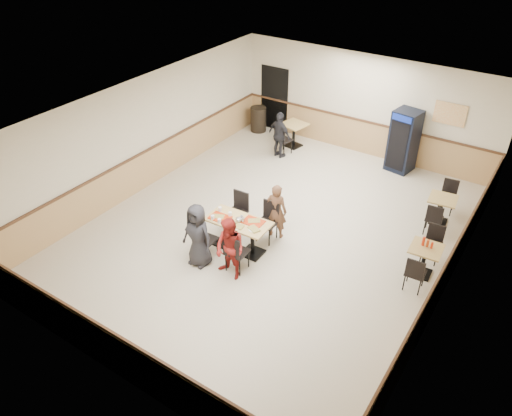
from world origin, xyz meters
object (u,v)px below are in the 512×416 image
Objects in this scene: lone_diner at (280,135)px; back_table at (294,131)px; diner_man_opposite at (276,211)px; pepsi_cooler at (404,141)px; trash_bin at (258,119)px; side_table_far at (441,206)px; side_table_near at (425,257)px; diner_woman_right at (230,249)px; main_table at (239,230)px; diner_woman_left at (198,235)px.

lone_diner reaches higher than back_table.
pepsi_cooler is (1.28, 4.73, 0.21)m from diner_man_opposite.
diner_man_opposite is 0.97× the size of lone_diner.
pepsi_cooler is 2.19× the size of trash_bin.
diner_man_opposite is at bearing -64.96° from back_table.
side_table_near is at bearing -82.75° from side_table_far.
diner_woman_right is 4.05m from side_table_near.
back_table is 1.59m from trash_bin.
side_table_far is (3.45, 3.56, -0.06)m from main_table.
diner_woman_right is (0.39, -0.86, 0.19)m from main_table.
side_table_far is at bearing 64.34° from diner_woman_right.
lone_diner is 0.79× the size of pepsi_cooler.
side_table_far is (3.06, 4.41, -0.25)m from diner_woman_right.
side_table_near is at bearing 177.29° from diner_man_opposite.
main_table is 1.06× the size of diner_man_opposite.
main_table is at bearing 65.50° from diner_woman_left.
lone_diner reaches higher than diner_woman_right.
pepsi_cooler reaches higher than diner_woman_right.
main_table is 1.01m from diner_woman_left.
main_table is at bearing 123.53° from diner_woman_right.
pepsi_cooler is at bearing 0.51° from trash_bin.
back_table is (-1.99, 6.08, -0.20)m from diner_woman_right.
diner_man_opposite is at bearing -95.95° from pepsi_cooler.
diner_woman_left is 1.81× the size of trash_bin.
lone_diner reaches higher than diner_man_opposite.
side_table_far is 2.73m from pepsi_cooler.
diner_woman_left is at bearing -168.85° from diner_woman_right.
main_table is at bearing -60.56° from trash_bin.
main_table is 1.79× the size of trash_bin.
diner_man_opposite is at bearing 62.10° from main_table.
trash_bin reaches higher than main_table.
diner_woman_left is at bearing -150.82° from side_table_near.
diner_woman_left is at bearing -117.90° from main_table.
main_table is 5.46m from back_table.
back_table reaches higher than side_table_far.
diner_man_opposite is 1.96× the size of side_table_far.
diner_woman_right reaches higher than back_table.
diner_woman_right reaches higher than diner_man_opposite.
side_table_near and side_table_far have the same top height.
lone_diner is 3.53m from pepsi_cooler.
lone_diner is at bearing -90.00° from back_table.
pepsi_cooler reaches higher than diner_woman_left.
diner_man_opposite reaches higher than main_table.
pepsi_cooler is at bearing -145.96° from lone_diner.
side_table_near is at bearing -35.46° from back_table.
pepsi_cooler is at bearing 73.18° from diner_woman_left.
main_table is 6.40m from trash_bin.
side_table_far is at bearing -18.24° from back_table.
main_table is 1.03× the size of lone_diner.
side_table_far is 0.86× the size of trash_bin.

